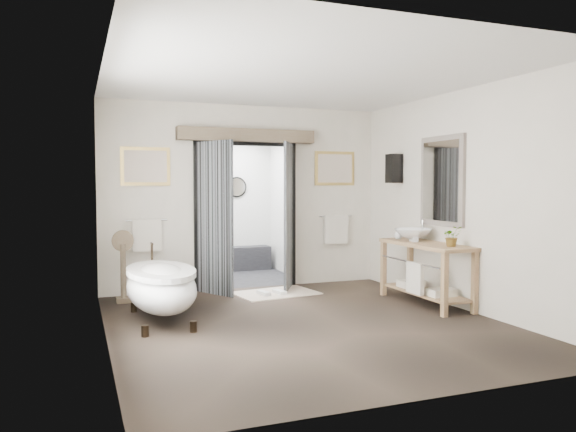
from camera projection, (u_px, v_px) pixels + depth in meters
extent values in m
plane|color=#47382C|center=(306.00, 324.00, 6.65)|extent=(5.00, 5.00, 0.00)
cube|color=beige|center=(433.00, 211.00, 4.24)|extent=(4.50, 0.02, 2.90)
cube|color=beige|center=(105.00, 204.00, 5.78)|extent=(0.02, 5.00, 2.90)
cube|color=beige|center=(464.00, 200.00, 7.37)|extent=(0.02, 5.00, 2.90)
cube|color=beige|center=(147.00, 198.00, 8.37)|extent=(1.45, 0.02, 2.90)
cube|color=beige|center=(333.00, 196.00, 9.45)|extent=(1.45, 0.02, 2.90)
cube|color=beige|center=(245.00, 124.00, 8.84)|extent=(1.60, 0.02, 0.60)
cube|color=silver|center=(306.00, 77.00, 6.49)|extent=(4.50, 5.00, 0.02)
cube|color=silver|center=(114.00, 217.00, 5.24)|extent=(0.02, 2.20, 2.70)
cube|color=gray|center=(442.00, 181.00, 7.76)|extent=(0.05, 0.95, 1.25)
cube|color=silver|center=(440.00, 181.00, 7.75)|extent=(0.01, 0.80, 1.10)
cube|color=black|center=(394.00, 169.00, 8.75)|extent=(0.20, 0.20, 0.45)
sphere|color=#FFCC8C|center=(394.00, 169.00, 8.75)|extent=(0.10, 0.10, 0.10)
cube|color=black|center=(230.00, 278.00, 9.92)|extent=(2.20, 2.00, 0.01)
cube|color=silver|center=(229.00, 136.00, 9.78)|extent=(2.20, 2.00, 0.02)
cube|color=white|center=(216.00, 205.00, 10.79)|extent=(2.20, 0.02, 2.50)
cube|color=white|center=(166.00, 208.00, 9.46)|extent=(0.02, 2.00, 2.50)
cube|color=white|center=(288.00, 206.00, 10.24)|extent=(0.02, 2.00, 2.50)
cube|color=black|center=(219.00, 259.00, 10.68)|extent=(2.00, 0.35, 0.45)
cylinder|color=silver|center=(196.00, 187.00, 10.60)|extent=(0.40, 0.03, 0.40)
cylinder|color=silver|center=(237.00, 187.00, 10.88)|extent=(0.40, 0.03, 0.40)
cube|color=black|center=(196.00, 217.00, 8.64)|extent=(0.07, 0.10, 2.30)
cube|color=black|center=(293.00, 215.00, 9.21)|extent=(0.07, 0.10, 2.30)
cube|color=black|center=(245.00, 143.00, 8.86)|extent=(1.67, 0.10, 0.07)
cube|color=black|center=(214.00, 218.00, 8.38)|extent=(0.42, 0.72, 2.30)
cube|color=black|center=(289.00, 216.00, 8.81)|extent=(0.42, 0.72, 2.30)
cube|color=brown|center=(247.00, 135.00, 8.76)|extent=(2.20, 0.20, 0.20)
cube|color=tan|center=(145.00, 166.00, 8.31)|extent=(0.72, 0.03, 0.57)
cube|color=beige|center=(146.00, 166.00, 8.30)|extent=(0.62, 0.01, 0.47)
cube|color=tan|center=(335.00, 168.00, 9.41)|extent=(0.72, 0.03, 0.57)
cube|color=beige|center=(335.00, 168.00, 9.40)|extent=(0.62, 0.01, 0.47)
cylinder|color=silver|center=(147.00, 220.00, 8.32)|extent=(0.60, 0.02, 0.02)
cube|color=silver|center=(147.00, 235.00, 8.31)|extent=(0.42, 0.08, 0.48)
cylinder|color=silver|center=(335.00, 216.00, 9.42)|extent=(0.60, 0.02, 0.02)
cube|color=silver|center=(336.00, 229.00, 9.41)|extent=(0.42, 0.08, 0.48)
cylinder|color=black|center=(145.00, 331.00, 6.08)|extent=(0.08, 0.08, 0.13)
cylinder|color=black|center=(193.00, 327.00, 6.27)|extent=(0.08, 0.08, 0.13)
cylinder|color=black|center=(134.00, 307.00, 7.26)|extent=(0.08, 0.08, 0.13)
cylinder|color=black|center=(175.00, 304.00, 7.45)|extent=(0.08, 0.08, 0.13)
ellipsoid|color=white|center=(161.00, 288.00, 6.75)|extent=(0.80, 1.79, 0.57)
cylinder|color=black|center=(152.00, 251.00, 7.49)|extent=(0.03, 0.03, 0.23)
cube|color=tan|center=(445.00, 283.00, 6.97)|extent=(0.07, 0.07, 0.85)
cube|color=tan|center=(475.00, 281.00, 7.13)|extent=(0.07, 0.07, 0.85)
cube|color=tan|center=(384.00, 267.00, 8.35)|extent=(0.07, 0.07, 0.85)
cube|color=tan|center=(410.00, 265.00, 8.52)|extent=(0.07, 0.07, 0.85)
cube|color=tan|center=(426.00, 245.00, 7.72)|extent=(0.55, 1.60, 0.05)
cube|color=tan|center=(425.00, 292.00, 7.76)|extent=(0.45, 1.50, 0.03)
cylinder|color=silver|center=(409.00, 262.00, 7.64)|extent=(0.02, 1.40, 0.02)
cube|color=silver|center=(415.00, 278.00, 7.51)|extent=(0.06, 0.34, 0.42)
cube|color=silver|center=(441.00, 292.00, 7.43)|extent=(0.35, 0.25, 0.10)
cube|color=silver|center=(411.00, 283.00, 8.08)|extent=(0.35, 0.25, 0.10)
cube|color=brown|center=(124.00, 300.00, 7.86)|extent=(0.19, 0.19, 0.07)
cylinder|color=brown|center=(123.00, 271.00, 7.83)|extent=(0.08, 0.08, 0.75)
cylinder|color=silver|center=(123.00, 241.00, 7.83)|extent=(0.27, 0.02, 0.27)
cylinder|color=brown|center=(123.00, 241.00, 7.81)|extent=(0.30, 0.01, 0.30)
cube|color=beige|center=(276.00, 293.00, 8.49)|extent=(1.31, 0.98, 0.01)
cube|color=silver|center=(264.00, 293.00, 8.33)|extent=(0.16, 0.28, 0.05)
cube|color=silver|center=(279.00, 292.00, 8.41)|extent=(0.16, 0.28, 0.05)
imported|color=white|center=(413.00, 235.00, 7.94)|extent=(0.53, 0.53, 0.18)
imported|color=gray|center=(452.00, 236.00, 7.23)|extent=(0.29, 0.27, 0.27)
imported|color=gray|center=(415.00, 236.00, 7.81)|extent=(0.10, 0.10, 0.17)
imported|color=gray|center=(398.00, 234.00, 8.22)|extent=(0.14, 0.14, 0.15)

